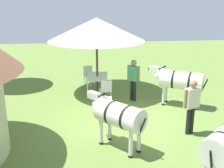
{
  "coord_description": "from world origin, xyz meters",
  "views": [
    {
      "loc": [
        -8.64,
        1.42,
        4.04
      ],
      "look_at": [
        1.15,
        0.21,
        1.0
      ],
      "focal_mm": 44.79,
      "sensor_mm": 36.0,
      "label": 1
    }
  ],
  "objects_px": {
    "standing_watcher": "(192,102)",
    "zebra_nearest_camera": "(118,115)",
    "patio_chair_east_end": "(89,74)",
    "patio_dining_table": "(97,78)",
    "zebra_by_umbrella": "(180,81)",
    "shade_umbrella": "(97,29)",
    "striped_lounge_chair": "(105,111)",
    "guest_beside_umbrella": "(133,76)",
    "patio_chair_near_hut": "(106,89)"
  },
  "relations": [
    {
      "from": "patio_chair_east_end",
      "to": "patio_dining_table",
      "type": "bearing_deg",
      "value": 90.0
    },
    {
      "from": "shade_umbrella",
      "to": "zebra_nearest_camera",
      "type": "xyz_separation_m",
      "value": [
        -4.96,
        -0.22,
        -1.81
      ]
    },
    {
      "from": "patio_dining_table",
      "to": "patio_chair_east_end",
      "type": "relative_size",
      "value": 1.78
    },
    {
      "from": "striped_lounge_chair",
      "to": "zebra_by_umbrella",
      "type": "relative_size",
      "value": 0.4
    },
    {
      "from": "patio_chair_near_hut",
      "to": "striped_lounge_chair",
      "type": "height_order",
      "value": "patio_chair_near_hut"
    },
    {
      "from": "standing_watcher",
      "to": "zebra_nearest_camera",
      "type": "distance_m",
      "value": 2.39
    },
    {
      "from": "patio_chair_east_end",
      "to": "zebra_nearest_camera",
      "type": "bearing_deg",
      "value": 79.72
    },
    {
      "from": "shade_umbrella",
      "to": "patio_dining_table",
      "type": "bearing_deg",
      "value": -172.87
    },
    {
      "from": "shade_umbrella",
      "to": "zebra_by_umbrella",
      "type": "distance_m",
      "value": 4.07
    },
    {
      "from": "patio_chair_east_end",
      "to": "guest_beside_umbrella",
      "type": "distance_m",
      "value": 3.1
    },
    {
      "from": "patio_chair_east_end",
      "to": "patio_chair_near_hut",
      "type": "distance_m",
      "value": 2.57
    },
    {
      "from": "patio_chair_near_hut",
      "to": "zebra_by_umbrella",
      "type": "distance_m",
      "value": 2.94
    },
    {
      "from": "shade_umbrella",
      "to": "guest_beside_umbrella",
      "type": "height_order",
      "value": "shade_umbrella"
    },
    {
      "from": "guest_beside_umbrella",
      "to": "shade_umbrella",
      "type": "bearing_deg",
      "value": 4.77
    },
    {
      "from": "standing_watcher",
      "to": "patio_chair_near_hut",
      "type": "bearing_deg",
      "value": 104.33
    },
    {
      "from": "zebra_nearest_camera",
      "to": "standing_watcher",
      "type": "bearing_deg",
      "value": -27.94
    },
    {
      "from": "patio_chair_east_end",
      "to": "standing_watcher",
      "type": "xyz_separation_m",
      "value": [
        -5.64,
        -2.88,
        0.52
      ]
    },
    {
      "from": "guest_beside_umbrella",
      "to": "zebra_nearest_camera",
      "type": "bearing_deg",
      "value": 120.76
    },
    {
      "from": "guest_beside_umbrella",
      "to": "patio_dining_table",
      "type": "bearing_deg",
      "value": 4.77
    },
    {
      "from": "zebra_nearest_camera",
      "to": "shade_umbrella",
      "type": "bearing_deg",
      "value": 50.91
    },
    {
      "from": "standing_watcher",
      "to": "zebra_nearest_camera",
      "type": "bearing_deg",
      "value": 171.89
    },
    {
      "from": "guest_beside_umbrella",
      "to": "zebra_by_umbrella",
      "type": "relative_size",
      "value": 0.84
    },
    {
      "from": "guest_beside_umbrella",
      "to": "zebra_nearest_camera",
      "type": "relative_size",
      "value": 1.0
    },
    {
      "from": "patio_chair_east_end",
      "to": "striped_lounge_chair",
      "type": "xyz_separation_m",
      "value": [
        -4.13,
        -0.41,
        -0.26
      ]
    },
    {
      "from": "patio_chair_east_end",
      "to": "zebra_nearest_camera",
      "type": "distance_m",
      "value": 6.24
    },
    {
      "from": "standing_watcher",
      "to": "zebra_by_umbrella",
      "type": "height_order",
      "value": "standing_watcher"
    },
    {
      "from": "standing_watcher",
      "to": "striped_lounge_chair",
      "type": "distance_m",
      "value": 3.0
    },
    {
      "from": "zebra_by_umbrella",
      "to": "standing_watcher",
      "type": "bearing_deg",
      "value": -160.08
    },
    {
      "from": "patio_dining_table",
      "to": "standing_watcher",
      "type": "distance_m",
      "value": 5.09
    },
    {
      "from": "shade_umbrella",
      "to": "patio_chair_near_hut",
      "type": "height_order",
      "value": "shade_umbrella"
    },
    {
      "from": "patio_chair_east_end",
      "to": "shade_umbrella",
      "type": "bearing_deg",
      "value": 90.0
    },
    {
      "from": "shade_umbrella",
      "to": "patio_dining_table",
      "type": "xyz_separation_m",
      "value": [
        -0.0,
        -0.0,
        -2.12
      ]
    },
    {
      "from": "patio_chair_near_hut",
      "to": "guest_beside_umbrella",
      "type": "relative_size",
      "value": 0.53
    },
    {
      "from": "patio_dining_table",
      "to": "zebra_by_umbrella",
      "type": "bearing_deg",
      "value": -124.4
    },
    {
      "from": "patio_dining_table",
      "to": "guest_beside_umbrella",
      "type": "distance_m",
      "value": 1.92
    },
    {
      "from": "standing_watcher",
      "to": "zebra_by_umbrella",
      "type": "bearing_deg",
      "value": 56.39
    },
    {
      "from": "patio_chair_east_end",
      "to": "guest_beside_umbrella",
      "type": "xyz_separation_m",
      "value": [
        -2.53,
        -1.71,
        0.5
      ]
    },
    {
      "from": "patio_dining_table",
      "to": "patio_chair_near_hut",
      "type": "relative_size",
      "value": 1.78
    },
    {
      "from": "patio_chair_east_end",
      "to": "zebra_nearest_camera",
      "type": "height_order",
      "value": "zebra_nearest_camera"
    },
    {
      "from": "standing_watcher",
      "to": "striped_lounge_chair",
      "type": "height_order",
      "value": "standing_watcher"
    },
    {
      "from": "shade_umbrella",
      "to": "patio_chair_east_end",
      "type": "distance_m",
      "value": 2.6
    },
    {
      "from": "patio_dining_table",
      "to": "zebra_by_umbrella",
      "type": "height_order",
      "value": "zebra_by_umbrella"
    },
    {
      "from": "striped_lounge_chair",
      "to": "zebra_by_umbrella",
      "type": "xyz_separation_m",
      "value": [
        0.82,
        -2.96,
        0.76
      ]
    },
    {
      "from": "patio_chair_east_end",
      "to": "patio_chair_near_hut",
      "type": "height_order",
      "value": "same"
    },
    {
      "from": "shade_umbrella",
      "to": "striped_lounge_chair",
      "type": "distance_m",
      "value": 3.84
    },
    {
      "from": "standing_watcher",
      "to": "zebra_nearest_camera",
      "type": "relative_size",
      "value": 1.02
    },
    {
      "from": "guest_beside_umbrella",
      "to": "standing_watcher",
      "type": "height_order",
      "value": "standing_watcher"
    },
    {
      "from": "striped_lounge_chair",
      "to": "zebra_nearest_camera",
      "type": "bearing_deg",
      "value": 94.55
    },
    {
      "from": "patio_dining_table",
      "to": "zebra_by_umbrella",
      "type": "distance_m",
      "value": 3.69
    },
    {
      "from": "standing_watcher",
      "to": "patio_dining_table",
      "type": "bearing_deg",
      "value": 98.22
    }
  ]
}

